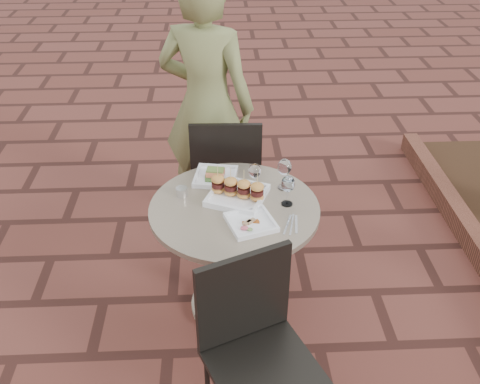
{
  "coord_description": "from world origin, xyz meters",
  "views": [
    {
      "loc": [
        -0.11,
        -2.37,
        2.35
      ],
      "look_at": [
        -0.01,
        -0.07,
        0.82
      ],
      "focal_mm": 40.0,
      "sensor_mm": 36.0,
      "label": 1
    }
  ],
  "objects_px": {
    "plate_salmon": "(216,176)",
    "plate_tuna": "(251,222)",
    "chair_near": "(254,338)",
    "diner": "(207,106)",
    "chair_far": "(226,170)",
    "plate_sliders": "(237,191)",
    "cafe_table": "(235,243)"
  },
  "relations": [
    {
      "from": "chair_near",
      "to": "plate_tuna",
      "type": "bearing_deg",
      "value": 65.02
    },
    {
      "from": "chair_near",
      "to": "diner",
      "type": "distance_m",
      "value": 1.71
    },
    {
      "from": "plate_sliders",
      "to": "plate_salmon",
      "type": "bearing_deg",
      "value": 119.99
    },
    {
      "from": "plate_sliders",
      "to": "plate_tuna",
      "type": "height_order",
      "value": "plate_sliders"
    },
    {
      "from": "chair_far",
      "to": "plate_sliders",
      "type": "bearing_deg",
      "value": 95.95
    },
    {
      "from": "cafe_table",
      "to": "chair_near",
      "type": "distance_m",
      "value": 0.74
    },
    {
      "from": "chair_far",
      "to": "chair_near",
      "type": "relative_size",
      "value": 1.0
    },
    {
      "from": "plate_salmon",
      "to": "chair_far",
      "type": "bearing_deg",
      "value": 80.11
    },
    {
      "from": "chair_near",
      "to": "plate_sliders",
      "type": "height_order",
      "value": "chair_near"
    },
    {
      "from": "chair_far",
      "to": "chair_near",
      "type": "bearing_deg",
      "value": 94.88
    },
    {
      "from": "plate_salmon",
      "to": "plate_tuna",
      "type": "relative_size",
      "value": 0.96
    },
    {
      "from": "cafe_table",
      "to": "chair_near",
      "type": "bearing_deg",
      "value": -85.53
    },
    {
      "from": "diner",
      "to": "plate_tuna",
      "type": "xyz_separation_m",
      "value": [
        0.22,
        -1.1,
        -0.14
      ]
    },
    {
      "from": "chair_near",
      "to": "plate_tuna",
      "type": "xyz_separation_m",
      "value": [
        0.02,
        0.57,
        0.19
      ]
    },
    {
      "from": "chair_far",
      "to": "plate_salmon",
      "type": "distance_m",
      "value": 0.45
    },
    {
      "from": "plate_salmon",
      "to": "diner",
      "type": "bearing_deg",
      "value": 94.22
    },
    {
      "from": "diner",
      "to": "plate_salmon",
      "type": "bearing_deg",
      "value": 114.07
    },
    {
      "from": "chair_far",
      "to": "chair_near",
      "type": "distance_m",
      "value": 1.4
    },
    {
      "from": "diner",
      "to": "plate_salmon",
      "type": "xyz_separation_m",
      "value": [
        0.05,
        -0.66,
        -0.13
      ]
    },
    {
      "from": "chair_near",
      "to": "plate_salmon",
      "type": "bearing_deg",
      "value": 75.61
    },
    {
      "from": "cafe_table",
      "to": "plate_sliders",
      "type": "relative_size",
      "value": 2.42
    },
    {
      "from": "chair_far",
      "to": "plate_salmon",
      "type": "xyz_separation_m",
      "value": [
        -0.07,
        -0.39,
        0.2
      ]
    },
    {
      "from": "cafe_table",
      "to": "plate_tuna",
      "type": "distance_m",
      "value": 0.32
    },
    {
      "from": "cafe_table",
      "to": "chair_far",
      "type": "relative_size",
      "value": 0.97
    },
    {
      "from": "plate_salmon",
      "to": "plate_sliders",
      "type": "relative_size",
      "value": 0.71
    },
    {
      "from": "chair_near",
      "to": "diner",
      "type": "bearing_deg",
      "value": 73.86
    },
    {
      "from": "chair_far",
      "to": "plate_tuna",
      "type": "xyz_separation_m",
      "value": [
        0.1,
        -0.83,
        0.19
      ]
    },
    {
      "from": "plate_salmon",
      "to": "plate_tuna",
      "type": "height_order",
      "value": "plate_salmon"
    },
    {
      "from": "chair_far",
      "to": "plate_sliders",
      "type": "xyz_separation_m",
      "value": [
        0.05,
        -0.59,
        0.22
      ]
    },
    {
      "from": "cafe_table",
      "to": "diner",
      "type": "bearing_deg",
      "value": 98.77
    },
    {
      "from": "plate_salmon",
      "to": "plate_tuna",
      "type": "xyz_separation_m",
      "value": [
        0.17,
        -0.44,
        -0.0
      ]
    },
    {
      "from": "cafe_table",
      "to": "chair_far",
      "type": "height_order",
      "value": "chair_far"
    }
  ]
}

